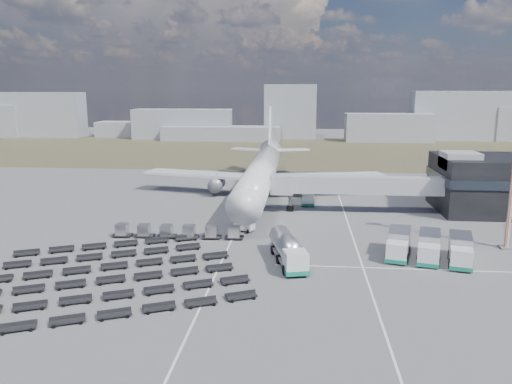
{
  "coord_description": "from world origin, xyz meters",
  "views": [
    {
      "loc": [
        8.04,
        -68.17,
        22.03
      ],
      "look_at": [
        0.16,
        17.92,
        4.0
      ],
      "focal_mm": 35.0,
      "sensor_mm": 36.0,
      "label": 1
    }
  ],
  "objects": [
    {
      "name": "ground",
      "position": [
        0.0,
        0.0,
        0.0
      ],
      "size": [
        420.0,
        420.0,
        0.0
      ],
      "primitive_type": "plane",
      "color": "#565659",
      "rests_on": "ground"
    },
    {
      "name": "grass_strip",
      "position": [
        0.0,
        110.0,
        0.01
      ],
      "size": [
        420.0,
        90.0,
        0.01
      ],
      "primitive_type": "cube",
      "color": "#48422B",
      "rests_on": "ground"
    },
    {
      "name": "lane_markings",
      "position": [
        9.77,
        3.0,
        0.01
      ],
      "size": [
        47.12,
        110.0,
        0.01
      ],
      "color": "silver",
      "rests_on": "ground"
    },
    {
      "name": "jet_bridge",
      "position": [
        15.9,
        20.42,
        5.05
      ],
      "size": [
        30.3,
        3.8,
        7.05
      ],
      "color": "#939399",
      "rests_on": "ground"
    },
    {
      "name": "airliner",
      "position": [
        0.0,
        32.38,
        5.29
      ],
      "size": [
        51.59,
        64.53,
        17.62
      ],
      "color": "silver",
      "rests_on": "ground"
    },
    {
      "name": "skyline",
      "position": [
        -4.63,
        152.49,
        8.85
      ],
      "size": [
        306.71,
        25.06,
        25.74
      ],
      "color": "gray",
      "rests_on": "ground"
    },
    {
      "name": "fuel_tanker",
      "position": [
        6.56,
        -7.13,
        1.82
      ],
      "size": [
        5.48,
        11.6,
        3.64
      ],
      "rotation": [
        0.0,
        0.0,
        0.24
      ],
      "color": "silver",
      "rests_on": "ground"
    },
    {
      "name": "pushback_tug",
      "position": [
        -0.61,
        6.66,
        0.68
      ],
      "size": [
        3.37,
        2.71,
        1.36
      ],
      "primitive_type": "cube",
      "rotation": [
        0.0,
        0.0,
        -0.42
      ],
      "color": "silver",
      "rests_on": "ground"
    },
    {
      "name": "catering_truck",
      "position": [
        9.48,
        26.63,
        1.36
      ],
      "size": [
        2.4,
        5.82,
        2.67
      ],
      "rotation": [
        0.0,
        0.0,
        -0.0
      ],
      "color": "silver",
      "rests_on": "ground"
    },
    {
      "name": "service_trucks_near",
      "position": [
        24.87,
        -4.15,
        1.72
      ],
      "size": [
        12.01,
        10.19,
        3.16
      ],
      "rotation": [
        0.0,
        0.0,
        -0.25
      ],
      "color": "silver",
      "rests_on": "ground"
    },
    {
      "name": "uld_row",
      "position": [
        -10.18,
        2.24,
        1.07
      ],
      "size": [
        19.79,
        2.11,
        1.8
      ],
      "rotation": [
        0.0,
        0.0,
        0.02
      ],
      "color": "black",
      "rests_on": "ground"
    },
    {
      "name": "baggage_dollies",
      "position": [
        -14.44,
        -13.92,
        0.39
      ],
      "size": [
        35.65,
        33.72,
        0.78
      ],
      "rotation": [
        0.0,
        0.0,
        0.42
      ],
      "color": "black",
      "rests_on": "ground"
    }
  ]
}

